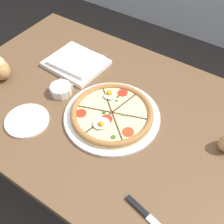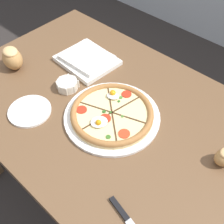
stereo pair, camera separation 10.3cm
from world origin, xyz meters
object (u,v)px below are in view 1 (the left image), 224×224
(ramekin_bowl, at_px, (61,89))
(napkin_folded, at_px, (76,62))
(dining_table, at_px, (109,125))
(side_saucer, at_px, (27,121))
(pizza, at_px, (112,114))
(knife_main, at_px, (151,220))

(ramekin_bowl, bearing_deg, napkin_folded, 109.86)
(dining_table, relative_size, side_saucer, 8.12)
(ramekin_bowl, bearing_deg, pizza, 1.52)
(dining_table, height_order, pizza, pizza)
(dining_table, relative_size, ramekin_bowl, 14.53)
(pizza, distance_m, ramekin_bowl, 0.24)
(ramekin_bowl, relative_size, side_saucer, 0.56)
(napkin_folded, bearing_deg, pizza, -28.65)
(napkin_folded, relative_size, side_saucer, 1.57)
(pizza, distance_m, side_saucer, 0.31)
(side_saucer, bearing_deg, knife_main, -6.65)
(pizza, xyz_separation_m, side_saucer, (-0.25, -0.19, -0.01))
(dining_table, bearing_deg, napkin_folded, 153.01)
(dining_table, xyz_separation_m, side_saucer, (-0.22, -0.22, 0.11))
(knife_main, relative_size, side_saucer, 1.18)
(napkin_folded, xyz_separation_m, knife_main, (0.61, -0.42, -0.01))
(dining_table, distance_m, ramekin_bowl, 0.24)
(napkin_folded, bearing_deg, knife_main, -34.67)
(dining_table, bearing_deg, knife_main, -39.91)
(ramekin_bowl, bearing_deg, dining_table, 9.46)
(ramekin_bowl, distance_m, knife_main, 0.60)
(dining_table, height_order, napkin_folded, napkin_folded)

